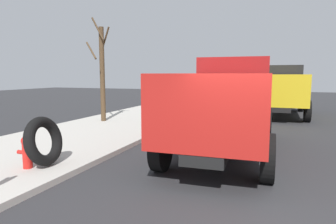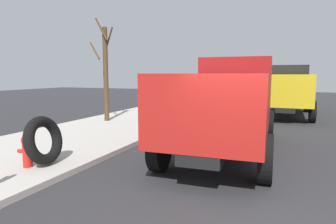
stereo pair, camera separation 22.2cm
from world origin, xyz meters
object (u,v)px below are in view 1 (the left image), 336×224
at_px(fire_hydrant, 27,151).
at_px(loose_tire, 44,141).
at_px(dump_truck_yellow, 281,88).
at_px(bare_tree, 102,72).
at_px(dump_truck_red, 226,100).

xyz_separation_m(fire_hydrant, loose_tire, (0.29, -0.25, 0.20)).
bearing_deg(dump_truck_yellow, loose_tire, 157.63).
distance_m(fire_hydrant, bare_tree, 7.59).
bearing_deg(bare_tree, dump_truck_red, -115.22).
bearing_deg(bare_tree, dump_truck_yellow, -50.73).
height_order(fire_hydrant, dump_truck_yellow, dump_truck_yellow).
bearing_deg(dump_truck_yellow, dump_truck_red, 170.17).
height_order(dump_truck_red, bare_tree, bare_tree).
relative_size(loose_tire, dump_truck_red, 0.17).
bearing_deg(dump_truck_yellow, bare_tree, 129.27).
height_order(fire_hydrant, dump_truck_red, dump_truck_red).
relative_size(dump_truck_red, bare_tree, 1.46).
height_order(fire_hydrant, bare_tree, bare_tree).
distance_m(loose_tire, dump_truck_red, 5.31).
bearing_deg(dump_truck_red, dump_truck_yellow, -9.83).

